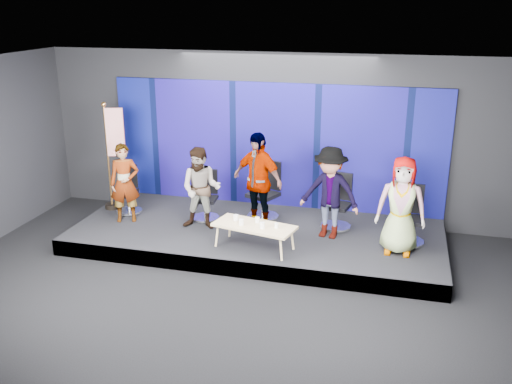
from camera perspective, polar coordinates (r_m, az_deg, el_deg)
ground at (r=8.97m, az=-3.99°, el=-11.35°), size 10.00×10.00×0.00m
room_walls at (r=8.04m, az=-4.37°, el=3.83°), size 10.02×8.02×3.51m
riser at (r=11.05m, az=0.11°, el=-4.41°), size 7.00×3.00×0.30m
backdrop at (r=11.93m, az=1.87°, el=4.68°), size 7.00×0.08×2.60m
chair_a at (r=12.04m, az=-12.63°, el=-0.51°), size 0.71×0.71×0.97m
panelist_a at (r=11.42m, az=-12.99°, el=0.87°), size 0.67×0.57×1.56m
chair_b at (r=11.43m, az=-5.02°, el=-1.12°), size 0.60×0.60×0.98m
panelist_b at (r=10.81m, az=-5.51°, el=0.34°), size 0.82×0.67×1.59m
chair_c at (r=11.42m, az=0.88°, el=-0.77°), size 0.85×0.85×1.15m
panelist_c at (r=10.79m, az=0.13°, el=1.16°), size 1.19×0.85×1.87m
chair_d at (r=11.05m, az=8.12°, el=-1.81°), size 0.70×0.70×1.06m
panelist_d at (r=10.43m, az=7.39°, el=-0.07°), size 1.21×0.84×1.71m
chair_e at (r=10.63m, az=15.06°, el=-3.15°), size 0.61×0.61×1.06m
panelist_e at (r=10.00m, az=14.31°, el=-1.33°), size 0.85×0.57×1.72m
coffee_table at (r=10.01m, az=-0.17°, el=-3.50°), size 1.53×0.90×0.44m
mug_a at (r=10.18m, az=-2.03°, el=-2.59°), size 0.09×0.09×0.11m
mug_b at (r=9.98m, az=-1.48°, el=-3.03°), size 0.09×0.09×0.11m
mug_c at (r=10.08m, az=0.14°, el=-2.81°), size 0.08×0.08×0.10m
mug_d at (r=9.84m, az=0.63°, el=-3.35°), size 0.09×0.09×0.11m
mug_e at (r=9.86m, az=2.05°, el=-3.36°), size 0.07×0.07×0.08m
flag_stand at (r=12.05m, az=-14.08°, el=3.76°), size 0.51×0.30×2.26m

